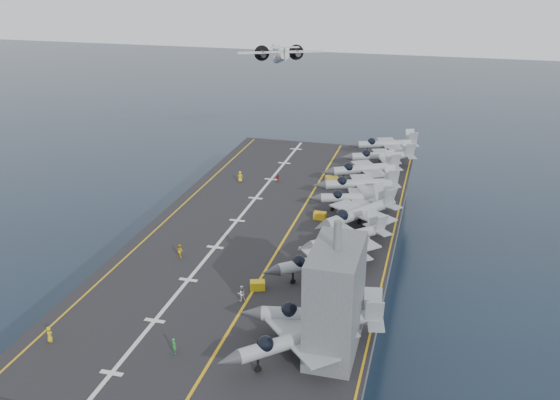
% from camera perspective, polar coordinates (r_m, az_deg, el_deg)
% --- Properties ---
extents(ground, '(500.00, 500.00, 0.00)m').
position_cam_1_polar(ground, '(102.46, -0.58, -7.58)').
color(ground, '#142135').
rests_on(ground, ground).
extents(hull, '(36.00, 90.00, 10.00)m').
position_cam_1_polar(hull, '(100.10, -0.59, -5.08)').
color(hull, '#56595E').
rests_on(hull, ground).
extents(flight_deck, '(38.00, 92.00, 0.40)m').
position_cam_1_polar(flight_deck, '(97.87, -0.60, -2.36)').
color(flight_deck, black).
rests_on(flight_deck, hull).
extents(foul_line, '(0.35, 90.00, 0.02)m').
position_cam_1_polar(foul_line, '(97.08, 1.11, -2.43)').
color(foul_line, gold).
rests_on(foul_line, flight_deck).
extents(landing_centerline, '(0.50, 90.00, 0.02)m').
position_cam_1_polar(landing_centerline, '(99.42, -3.94, -1.88)').
color(landing_centerline, silver).
rests_on(landing_centerline, flight_deck).
extents(deck_edge_port, '(0.25, 90.00, 0.02)m').
position_cam_1_polar(deck_edge_port, '(103.27, -9.73, -1.23)').
color(deck_edge_port, gold).
rests_on(deck_edge_port, flight_deck).
extents(deck_edge_stbd, '(0.25, 90.00, 0.02)m').
position_cam_1_polar(deck_edge_stbd, '(94.95, 10.24, -3.38)').
color(deck_edge_stbd, gold).
rests_on(deck_edge_stbd, flight_deck).
extents(island_superstructure, '(5.00, 10.00, 15.00)m').
position_cam_1_polar(island_superstructure, '(65.30, 5.10, -7.97)').
color(island_superstructure, '#56595E').
rests_on(island_superstructure, flight_deck).
extents(fighter_jet_0, '(17.95, 17.66, 5.25)m').
position_cam_1_polar(fighter_jet_0, '(65.93, 1.32, -12.56)').
color(fighter_jet_0, gray).
rests_on(fighter_jet_0, flight_deck).
extents(fighter_jet_1, '(17.43, 13.25, 5.47)m').
position_cam_1_polar(fighter_jet_1, '(69.73, 3.76, -10.39)').
color(fighter_jet_1, '#8E949B').
rests_on(fighter_jet_1, flight_deck).
extents(fighter_jet_2, '(17.68, 17.01, 5.13)m').
position_cam_1_polar(fighter_jet_2, '(81.56, 3.81, -5.45)').
color(fighter_jet_2, gray).
rests_on(fighter_jet_2, flight_deck).
extents(fighter_jet_3, '(17.03, 16.95, 5.01)m').
position_cam_1_polar(fighter_jet_3, '(88.45, 6.14, -3.31)').
color(fighter_jet_3, gray).
rests_on(fighter_jet_3, flight_deck).
extents(fighter_jet_4, '(18.24, 19.54, 5.65)m').
position_cam_1_polar(fighter_jet_4, '(95.84, 7.21, -1.11)').
color(fighter_jet_4, '#9199A1').
rests_on(fighter_jet_4, flight_deck).
extents(fighter_jet_5, '(16.03, 12.80, 4.87)m').
position_cam_1_polar(fighter_jet_5, '(102.82, 7.01, 0.28)').
color(fighter_jet_5, gray).
rests_on(fighter_jet_5, flight_deck).
extents(fighter_jet_6, '(17.54, 14.65, 5.20)m').
position_cam_1_polar(fighter_jet_6, '(108.76, 7.40, 1.57)').
color(fighter_jet_6, gray).
rests_on(fighter_jet_6, flight_deck).
extents(fighter_jet_7, '(18.03, 16.19, 5.22)m').
position_cam_1_polar(fighter_jet_7, '(116.45, 7.79, 2.93)').
color(fighter_jet_7, gray).
rests_on(fighter_jet_7, flight_deck).
extents(fighter_jet_8, '(17.15, 14.38, 5.07)m').
position_cam_1_polar(fighter_jet_8, '(124.66, 9.32, 4.07)').
color(fighter_jet_8, gray).
rests_on(fighter_jet_8, flight_deck).
extents(tow_cart_a, '(2.17, 1.77, 1.12)m').
position_cam_1_polar(tow_cart_a, '(79.56, -2.07, -7.80)').
color(tow_cart_a, gold).
rests_on(tow_cart_a, flight_deck).
extents(tow_cart_b, '(1.96, 1.31, 1.16)m').
position_cam_1_polar(tow_cart_b, '(99.73, 3.67, -1.44)').
color(tow_cart_b, gold).
rests_on(tow_cart_b, flight_deck).
extents(tow_cart_c, '(2.59, 2.18, 1.33)m').
position_cam_1_polar(tow_cart_c, '(115.58, 4.74, 1.89)').
color(tow_cart_c, gold).
rests_on(tow_cart_c, flight_deck).
extents(crew_0, '(1.32, 1.27, 1.84)m').
position_cam_1_polar(crew_0, '(74.06, -20.34, -11.43)').
color(crew_0, gold).
rests_on(crew_0, flight_deck).
extents(crew_2, '(1.37, 1.32, 1.91)m').
position_cam_1_polar(crew_2, '(88.41, -9.12, -4.59)').
color(crew_2, yellow).
rests_on(crew_2, flight_deck).
extents(crew_4, '(1.06, 1.15, 1.60)m').
position_cam_1_polar(crew_4, '(115.73, -0.21, 2.07)').
color(crew_4, '#B40D1A').
rests_on(crew_4, flight_deck).
extents(crew_5, '(1.36, 1.07, 2.01)m').
position_cam_1_polar(crew_5, '(115.93, -3.67, 2.16)').
color(crew_5, yellow).
rests_on(crew_5, flight_deck).
extents(crew_6, '(1.33, 1.25, 1.85)m').
position_cam_1_polar(crew_6, '(68.77, -9.65, -13.01)').
color(crew_6, '#2B8837').
rests_on(crew_6, flight_deck).
extents(crew_7, '(1.47, 1.32, 2.04)m').
position_cam_1_polar(crew_7, '(77.01, -3.54, -8.51)').
color(crew_7, white).
rests_on(crew_7, flight_deck).
extents(transport_plane, '(23.13, 19.99, 4.59)m').
position_cam_1_polar(transport_plane, '(144.38, 0.05, 12.92)').
color(transport_plane, silver).
extents(fighter_jet_9, '(17.15, 14.38, 5.07)m').
position_cam_1_polar(fighter_jet_9, '(132.77, 9.72, 5.14)').
color(fighter_jet_9, gray).
rests_on(fighter_jet_9, flight_deck).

